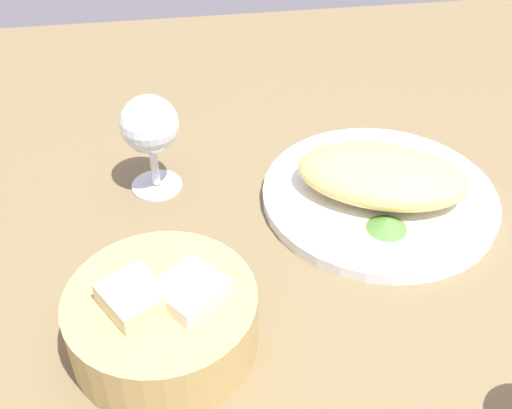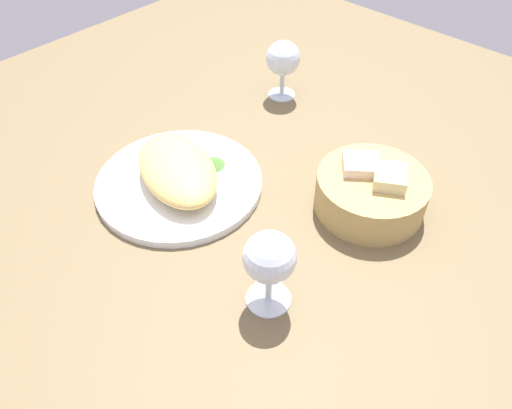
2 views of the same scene
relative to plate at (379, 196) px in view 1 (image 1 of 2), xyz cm
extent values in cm
cube|color=brown|center=(7.17, 12.18, -1.70)|extent=(140.00, 140.00, 2.00)
cylinder|color=white|center=(0.00, 0.00, 0.00)|extent=(27.91, 27.91, 1.40)
ellipsoid|color=#DAB964|center=(0.00, 0.00, 3.13)|extent=(22.80, 18.23, 4.86)
cone|color=#4A7A33|center=(1.20, 6.45, 1.39)|extent=(4.63, 4.63, 1.38)
cylinder|color=tan|center=(26.18, 17.44, 2.45)|extent=(17.45, 17.45, 6.30)
cube|color=beige|center=(28.34, 18.11, 5.01)|extent=(6.89, 7.07, 5.34)
cube|color=beige|center=(23.39, 17.84, 4.48)|extent=(7.51, 7.43, 5.59)
cylinder|color=silver|center=(26.30, -6.84, -0.40)|extent=(6.21, 6.21, 0.60)
cylinder|color=silver|center=(26.30, -6.84, 2.40)|extent=(1.00, 1.00, 5.00)
sphere|color=silver|center=(26.30, -6.84, 8.35)|extent=(6.88, 6.88, 6.88)
camera|label=1|loc=(23.38, 56.18, 47.50)|focal=44.41mm
camera|label=2|loc=(51.52, -36.48, 55.92)|focal=34.70mm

